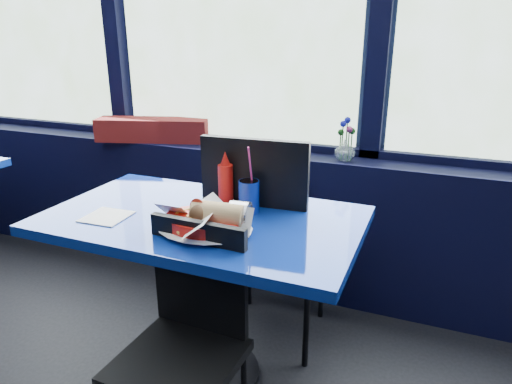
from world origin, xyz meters
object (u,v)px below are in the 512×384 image
Objects in this scene: chair_near_front at (187,330)px; ketchup_bottle at (226,182)px; near_table at (204,258)px; soda_cup at (249,196)px; chair_near_back at (267,230)px; flower_vase at (345,148)px; food_basket at (206,221)px; planter_box at (153,130)px.

ketchup_bottle is at bearing 100.26° from chair_near_front.
soda_cup reaches higher than near_table.
flower_vase is (0.22, 0.51, 0.28)m from chair_near_back.
ketchup_bottle is at bearing -115.84° from flower_vase.
chair_near_back is 3.80× the size of soda_cup.
chair_near_back is at bearing 58.58° from ketchup_bottle.
soda_cup is at bearing 93.07° from food_basket.
near_table is 1.17× the size of chair_near_back.
soda_cup reaches higher than chair_near_front.
soda_cup is at bearing 86.12° from chair_near_back.
ketchup_bottle is (0.04, 0.13, 0.28)m from near_table.
flower_vase reaches higher than ketchup_bottle.
chair_near_front is 0.54m from soda_cup.
near_table is 0.31m from ketchup_bottle.
soda_cup reaches higher than food_basket.
planter_box is 1.80× the size of food_basket.
flower_vase is at bearing 92.11° from food_basket.
flower_vase is (0.27, 1.14, 0.39)m from chair_near_front.
chair_near_back reaches higher than ketchup_bottle.
near_table is at bearing 110.27° from chair_near_front.
near_table is 5.30× the size of ketchup_bottle.
near_table is at bearing -146.27° from soda_cup.
chair_near_back reaches higher than food_basket.
flower_vase is at bearing -17.90° from planter_box.
food_basket is (-0.29, -0.95, -0.08)m from flower_vase.
food_basket is (-0.06, -0.44, 0.20)m from chair_near_back.
flower_vase is at bearing 64.16° from ketchup_bottle.
chair_near_back is 1.11m from planter_box.
chair_near_front is 0.59m from ketchup_bottle.
ketchup_bottle is (-0.05, 0.26, 0.06)m from food_basket.
chair_near_back is at bearing 87.87° from chair_near_front.
chair_near_front is at bearing -81.84° from ketchup_bottle.
chair_near_back is at bearing 90.40° from soda_cup.
chair_near_front is 0.37m from food_basket.
flower_vase reaches higher than food_basket.
food_basket is (0.09, -0.13, 0.22)m from near_table.
soda_cup is (0.94, -0.74, -0.05)m from planter_box.
food_basket is at bearing -105.91° from soda_cup.
planter_box is 2.93× the size of ketchup_bottle.
planter_box is 2.47× the size of soda_cup.
chair_near_front is at bearing 81.49° from chair_near_back.
soda_cup is at bearing 85.58° from chair_near_front.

